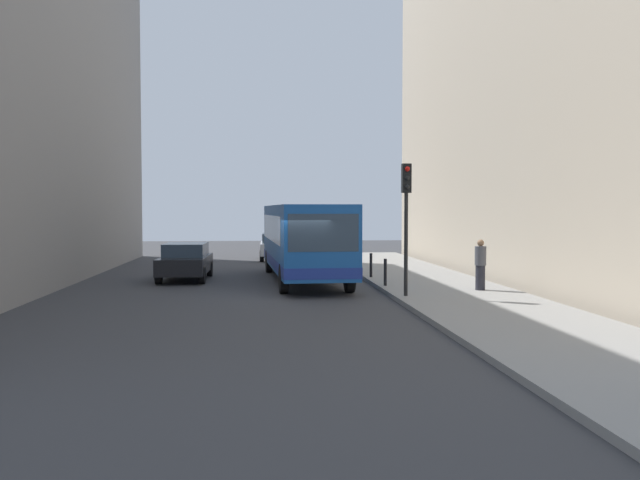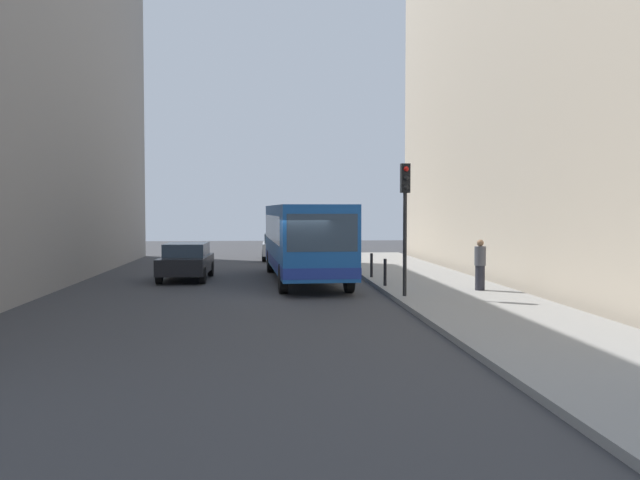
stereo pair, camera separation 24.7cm
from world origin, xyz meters
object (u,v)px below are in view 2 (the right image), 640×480
bus (304,238)px  traffic_light (405,204)px  bollard_mid (372,265)px  car_behind_bus (279,246)px  bollard_near (385,272)px  pedestrian_near_signal (480,265)px  car_beside_bus (186,260)px

bus → traffic_light: size_ratio=2.71×
bus → bollard_mid: (2.67, -0.26, -1.10)m
car_behind_bus → bollard_near: car_behind_bus is taller
bollard_near → pedestrian_near_signal: size_ratio=0.56×
car_beside_bus → car_behind_bus: (3.97, 10.96, 0.00)m
bollard_mid → car_beside_bus: bearing=171.9°
car_behind_bus → traffic_light: 18.44m
bollard_mid → pedestrian_near_signal: pedestrian_near_signal is taller
car_beside_bus → pedestrian_near_signal: 11.76m
car_behind_bus → traffic_light: (3.51, -17.96, 2.22)m
traffic_light → bollard_near: bearing=92.0°
car_behind_bus → bollard_near: size_ratio=4.66×
car_beside_bus → bollard_mid: bearing=173.3°
pedestrian_near_signal → bus: bearing=81.3°
traffic_light → pedestrian_near_signal: size_ratio=2.43×
bus → traffic_light: (2.77, -6.21, 1.28)m
bus → pedestrian_near_signal: bus is taller
traffic_light → bollard_mid: traffic_light is taller
bollard_near → pedestrian_near_signal: 3.34m
bollard_mid → traffic_light: bearing=-89.0°
bollard_near → car_beside_bus: bearing=150.9°
bus → bollard_mid: 2.90m
bollard_near → car_behind_bus: bearing=102.8°
car_beside_bus → car_behind_bus: bearing=-108.5°
bollard_mid → pedestrian_near_signal: bearing=-57.9°
car_beside_bus → bollard_mid: car_beside_bus is taller
bollard_near → traffic_light: bearing=-88.0°
bus → bollard_mid: bearing=171.9°
bus → car_behind_bus: bus is taller
car_beside_bus → car_behind_bus: size_ratio=1.00×
traffic_light → pedestrian_near_signal: traffic_light is taller
traffic_light → car_behind_bus: bearing=101.1°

